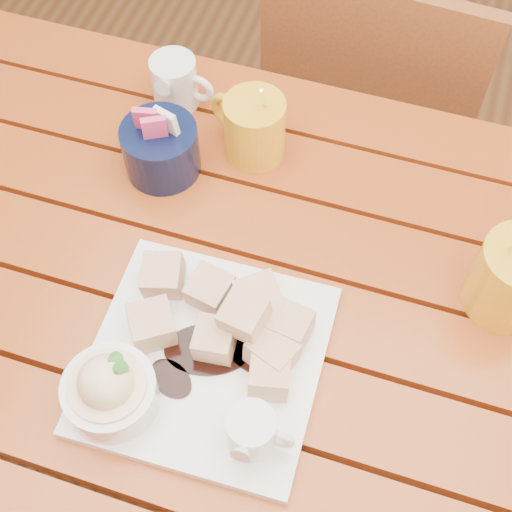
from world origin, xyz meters
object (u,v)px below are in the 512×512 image
(chair_far, at_px, (371,110))
(table, at_px, (225,324))
(dessert_plate, at_px, (188,362))
(coffee_mug_left, at_px, (253,127))

(chair_far, bearing_deg, table, 85.73)
(dessert_plate, distance_m, chair_far, 0.82)
(table, height_order, coffee_mug_left, coffee_mug_left)
(table, relative_size, chair_far, 1.42)
(coffee_mug_left, relative_size, chair_far, 0.17)
(table, distance_m, coffee_mug_left, 0.28)
(chair_far, bearing_deg, dessert_plate, 87.19)
(table, distance_m, dessert_plate, 0.19)
(dessert_plate, height_order, coffee_mug_left, coffee_mug_left)
(coffee_mug_left, xyz_separation_m, chair_far, (0.13, 0.40, -0.33))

